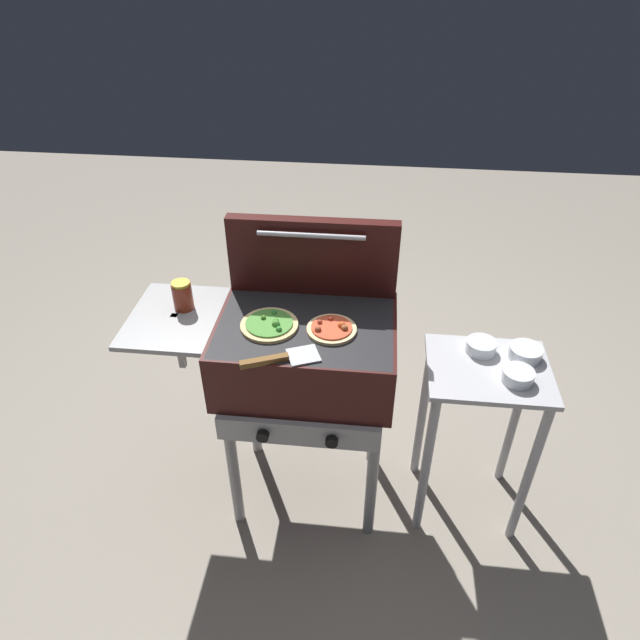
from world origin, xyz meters
name	(u,v)px	position (x,y,z in m)	size (l,w,h in m)	color
ground_plane	(309,486)	(0.00, 0.00, 0.00)	(8.00, 8.00, 0.00)	gray
grill	(303,356)	(-0.01, 0.00, 0.76)	(0.96, 0.53, 0.90)	#38110F
grill_lid_open	(313,256)	(0.00, 0.21, 1.05)	(0.63, 0.08, 0.30)	#38110F
pizza_veggie	(270,324)	(-0.12, -0.03, 0.91)	(0.20, 0.20, 0.04)	#E0C17F
pizza_pepperoni	(332,329)	(0.09, -0.03, 0.91)	(0.17, 0.17, 0.04)	beige
sauce_jar	(183,296)	(-0.46, 0.05, 0.95)	(0.07, 0.07, 0.11)	maroon
spatula	(281,359)	(-0.06, -0.21, 0.91)	(0.26, 0.15, 0.02)	#B7BABF
prep_table	(479,411)	(0.66, 0.00, 0.54)	(0.44, 0.36, 0.76)	#B2B2B7
topping_bowl_near	(481,347)	(0.64, 0.09, 0.78)	(0.11, 0.11, 0.04)	silver
topping_bowl_far	(518,376)	(0.74, -0.06, 0.78)	(0.11, 0.11, 0.04)	silver
topping_bowl_middle	(525,353)	(0.79, 0.07, 0.78)	(0.12, 0.12, 0.04)	silver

